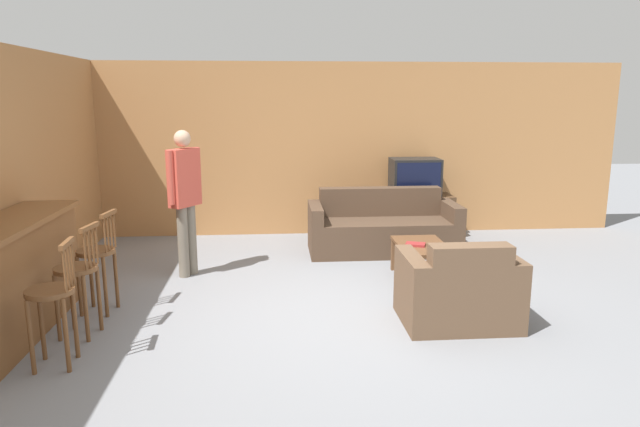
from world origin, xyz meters
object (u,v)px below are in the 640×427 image
Objects in this scene: bar_chair_near at (53,301)px; bar_chair_mid at (78,278)px; coffee_table at (422,250)px; person_by_window at (185,194)px; book_on_table at (415,244)px; tv at (415,177)px; tv_unit at (413,216)px; couch_far at (383,229)px; armchair_near at (459,291)px; bar_chair_far at (98,259)px.

bar_chair_near is 0.58m from bar_chair_mid.
bar_chair_near is at bearing -150.99° from coffee_table.
bar_chair_near is 0.59× the size of person_by_window.
coffee_table is 3.51× the size of book_on_table.
coffee_table is at bearing -101.19° from tv.
tv_unit is 3.60m from person_by_window.
bar_chair_mid reaches higher than tv_unit.
tv_unit is at bearing 78.82° from coffee_table.
person_by_window is (0.69, 1.70, 0.44)m from bar_chair_mid.
couch_far reaches higher than coffee_table.
book_on_table is at bearing -103.24° from tv_unit.
coffee_table is 1.26× the size of tv.
book_on_table is (0.12, -1.33, 0.13)m from couch_far.
tv is 3.54m from person_by_window.
couch_far is 2.83× the size of tv.
armchair_near is 3.29m from person_by_window.
book_on_table is (3.32, 1.26, -0.10)m from bar_chair_mid.
tv is (3.81, 2.79, 0.38)m from bar_chair_far.
person_by_window is at bearing -152.13° from tv.
couch_far is at bearing 95.25° from book_on_table.
couch_far is 1.77× the size of tv_unit.
bar_chair_far is 4.73m from tv_unit.
tv_unit is at bearing 36.19° from bar_chair_far.
tv_unit is at bearing 41.40° from bar_chair_mid.
couch_far is 7.89× the size of book_on_table.
tv_unit is 0.66× the size of person_by_window.
armchair_near is 1.16× the size of coffee_table.
book_on_table is (-0.09, -0.05, 0.08)m from coffee_table.
couch_far reaches higher than armchair_near.
tv_unit is (3.81, 2.79, -0.22)m from bar_chair_far.
tv_unit is 4.47× the size of book_on_table.
person_by_window reaches higher than bar_chair_far.
armchair_near is at bearing -89.31° from coffee_table.
book_on_table reaches higher than coffee_table.
person_by_window reaches higher than tv_unit.
tv is (0.62, 0.77, 0.61)m from couch_far.
bar_chair_near is 1.00× the size of bar_chair_far.
bar_chair_mid reaches higher than armchair_near.
bar_chair_near reaches higher than coffee_table.
book_on_table is at bearing 94.76° from armchair_near.
person_by_window is at bearing 171.62° from coffee_table.
bar_chair_near is at bearing -89.99° from bar_chair_far.
bar_chair_near is at bearing -134.02° from tv_unit.
person_by_window reaches higher than tv.
bar_chair_near is 3.80m from book_on_table.
bar_chair_mid is 3.43m from armchair_near.
bar_chair_mid is at bearing -141.00° from couch_far.
couch_far is at bearing 99.33° from coffee_table.
bar_chair_far is at bearing -121.23° from person_by_window.
bar_chair_mid is at bearing -138.60° from tv_unit.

